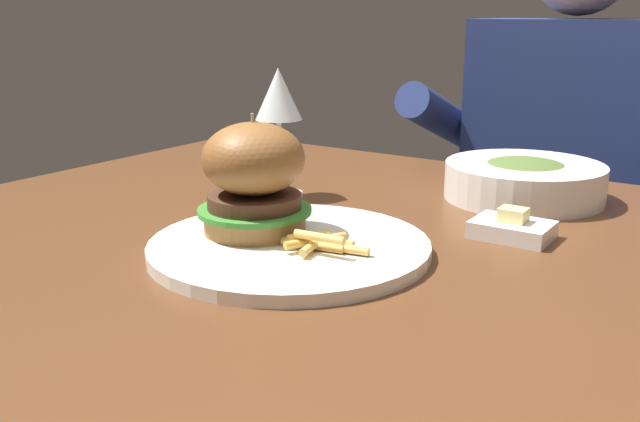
{
  "coord_description": "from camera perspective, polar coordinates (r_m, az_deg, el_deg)",
  "views": [
    {
      "loc": [
        0.35,
        -0.67,
        1.0
      ],
      "look_at": [
        -0.07,
        -0.04,
        0.78
      ],
      "focal_mm": 40.0,
      "sensor_mm": 36.0,
      "label": 1
    }
  ],
  "objects": [
    {
      "name": "fries_pile",
      "position": [
        0.74,
        0.09,
        -2.53
      ],
      "size": [
        0.1,
        0.07,
        0.02
      ],
      "color": "gold",
      "rests_on": "main_plate"
    },
    {
      "name": "diner_person",
      "position": [
        1.53,
        18.41,
        -1.49
      ],
      "size": [
        0.51,
        0.36,
        1.18
      ],
      "color": "#282833",
      "rests_on": "ground"
    },
    {
      "name": "butter_dish",
      "position": [
        0.86,
        15.12,
        -1.34
      ],
      "size": [
        0.09,
        0.06,
        0.04
      ],
      "color": "white",
      "rests_on": "dining_table"
    },
    {
      "name": "soup_bowl",
      "position": [
        1.03,
        16.02,
        2.43
      ],
      "size": [
        0.22,
        0.22,
        0.06
      ],
      "color": "white",
      "rests_on": "dining_table"
    },
    {
      "name": "dining_table",
      "position": [
        0.83,
        5.61,
        -8.54
      ],
      "size": [
        1.29,
        0.95,
        0.74
      ],
      "color": "#56331C",
      "rests_on": "ground"
    },
    {
      "name": "main_plate",
      "position": [
        0.78,
        -2.46,
        -2.9
      ],
      "size": [
        0.31,
        0.31,
        0.01
      ],
      "primitive_type": "cylinder",
      "color": "white",
      "rests_on": "dining_table"
    },
    {
      "name": "burger_sandwich",
      "position": [
        0.79,
        -5.32,
        2.65
      ],
      "size": [
        0.13,
        0.13,
        0.13
      ],
      "color": "#9E6B38",
      "rests_on": "main_plate"
    },
    {
      "name": "wine_glass",
      "position": [
        1.0,
        -3.34,
        8.83
      ],
      "size": [
        0.07,
        0.07,
        0.18
      ],
      "color": "silver",
      "rests_on": "dining_table"
    }
  ]
}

